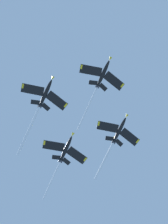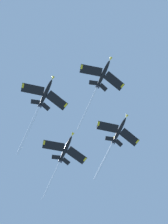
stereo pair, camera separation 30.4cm
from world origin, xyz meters
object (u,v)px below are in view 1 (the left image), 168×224
at_px(jet_left_wing, 115,139).
at_px(jet_right_wing, 40,107).
at_px(jet_lead, 100,81).
at_px(jet_slot, 63,155).

bearing_deg(jet_left_wing, jet_right_wing, -88.55).
bearing_deg(jet_left_wing, jet_lead, -40.10).
relative_size(jet_lead, jet_left_wing, 1.06).
xyz_separation_m(jet_right_wing, jet_slot, (-14.95, 17.13, -2.53)).
height_order(jet_left_wing, jet_right_wing, jet_left_wing).
distance_m(jet_left_wing, jet_slot, 22.85).
height_order(jet_right_wing, jet_slot, jet_right_wing).
distance_m(jet_lead, jet_slot, 34.45).
xyz_separation_m(jet_lead, jet_left_wing, (-19.16, 16.14, -5.26)).
relative_size(jet_lead, jet_right_wing, 0.94).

